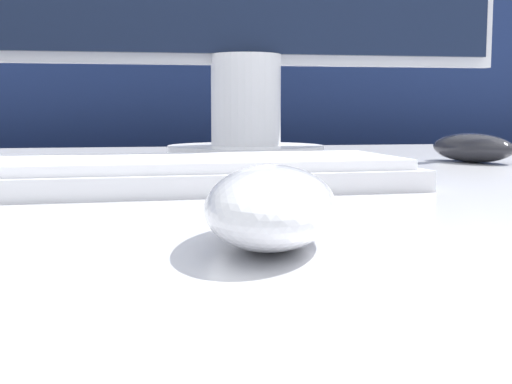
% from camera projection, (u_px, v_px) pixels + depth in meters
% --- Properties ---
extents(partition_panel, '(5.00, 0.03, 1.04)m').
position_uv_depth(partition_panel, '(190.00, 250.00, 1.34)').
color(partition_panel, navy).
rests_on(partition_panel, ground_plane).
extents(computer_mouse_near, '(0.09, 0.14, 0.04)m').
position_uv_depth(computer_mouse_near, '(271.00, 205.00, 0.33)').
color(computer_mouse_near, white).
rests_on(computer_mouse_near, desk).
extents(keyboard, '(0.38, 0.16, 0.02)m').
position_uv_depth(keyboard, '(178.00, 174.00, 0.56)').
color(keyboard, white).
rests_on(keyboard, desk).
extents(computer_mouse_far, '(0.09, 0.13, 0.03)m').
position_uv_depth(computer_mouse_far, '(472.00, 148.00, 0.83)').
color(computer_mouse_far, '#232328').
rests_on(computer_mouse_far, desk).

